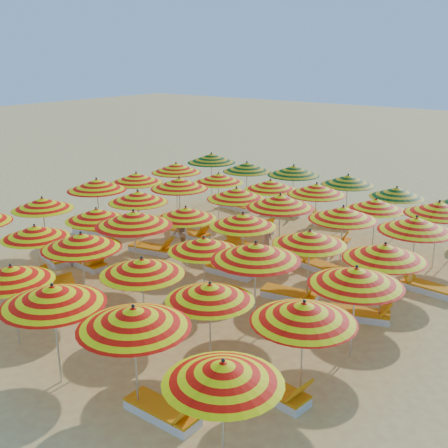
{
  "coord_description": "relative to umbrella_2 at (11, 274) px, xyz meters",
  "views": [
    {
      "loc": [
        11.04,
        -13.98,
        7.25
      ],
      "look_at": [
        0.0,
        0.5,
        1.6
      ],
      "focal_mm": 45.0,
      "sensor_mm": 36.0,
      "label": 1
    }
  ],
  "objects": [
    {
      "name": "umbrella_35",
      "position": [
        6.75,
        11.83,
        0.2
      ],
      "size": [
        2.75,
        2.75,
        2.45
      ],
      "color": "silver",
      "rests_on": "ground"
    },
    {
      "name": "lounger_23",
      "position": [
        1.71,
        14.14,
        -1.8
      ],
      "size": [
        1.83,
        1.07,
        0.69
      ],
      "rotation": [
        0.0,
        0.0,
        3.45
      ],
      "color": "white",
      "rests_on": "ground"
    },
    {
      "name": "umbrella_32",
      "position": [
        0.0,
        11.83,
        0.05
      ],
      "size": [
        2.25,
        2.25,
        2.27
      ],
      "color": "silver",
      "rests_on": "ground"
    },
    {
      "name": "beachgoer_b",
      "position": [
        -1.36,
        7.79,
        -1.24
      ],
      "size": [
        0.88,
        0.86,
        1.42
      ],
      "primitive_type": "imported",
      "rotation": [
        0.0,
        0.0,
        5.57
      ],
      "color": "tan",
      "rests_on": "ground"
    },
    {
      "name": "umbrella_23",
      "position": [
        6.91,
        6.73,
        0.15
      ],
      "size": [
        2.98,
        2.98,
        2.39
      ],
      "color": "silver",
      "rests_on": "ground"
    },
    {
      "name": "lounger_6",
      "position": [
        6.47,
        2.03,
        -1.8
      ],
      "size": [
        1.79,
        0.79,
        0.69
      ],
      "rotation": [
        0.0,
        0.0,
        -0.13
      ],
      "color": "white",
      "rests_on": "ground"
    },
    {
      "name": "lounger_20",
      "position": [
        2.7,
        11.96,
        -1.8
      ],
      "size": [
        1.81,
        0.91,
        0.69
      ],
      "rotation": [
        0.0,
        0.0,
        0.2
      ],
      "color": "white",
      "rests_on": "ground"
    },
    {
      "name": "ground",
      "position": [
        0.98,
        6.92,
        -1.95
      ],
      "size": [
        120.0,
        120.0,
        0.0
      ],
      "primitive_type": "plane",
      "color": "#EFD06A",
      "rests_on": "ground"
    },
    {
      "name": "lounger_21",
      "position": [
        -3.24,
        13.86,
        -1.8
      ],
      "size": [
        1.8,
        0.84,
        0.69
      ],
      "rotation": [
        0.0,
        0.0,
        2.98
      ],
      "color": "white",
      "rests_on": "ground"
    },
    {
      "name": "umbrella_36",
      "position": [
        -4.92,
        14.15,
        0.25
      ],
      "size": [
        2.61,
        2.61,
        2.51
      ],
      "color": "silver",
      "rests_on": "ground"
    },
    {
      "name": "umbrella_37",
      "position": [
        -2.65,
        13.93,
        0.13
      ],
      "size": [
        2.78,
        2.78,
        2.36
      ],
      "color": "silver",
      "rests_on": "ground"
    },
    {
      "name": "lounger_11",
      "position": [
        1.48,
        7.06,
        -1.8
      ],
      "size": [
        1.76,
        0.68,
        0.69
      ],
      "rotation": [
        0.0,
        0.0,
        3.2
      ],
      "color": "white",
      "rests_on": "ground"
    },
    {
      "name": "umbrella_2",
      "position": [
        0.0,
        0.0,
        0.0
      ],
      "size": [
        2.61,
        2.61,
        2.22
      ],
      "color": "silver",
      "rests_on": "ground"
    },
    {
      "name": "umbrella_29",
      "position": [
        6.78,
        9.51,
        0.21
      ],
      "size": [
        2.33,
        2.33,
        2.46
      ],
      "color": "silver",
      "rests_on": "ground"
    },
    {
      "name": "umbrella_19",
      "position": [
        -2.68,
        6.98,
        0.12
      ],
      "size": [
        2.29,
        2.29,
        2.35
      ],
      "color": "silver",
      "rests_on": "ground"
    },
    {
      "name": "lounger_18",
      "position": [
        7.28,
        9.66,
        -1.8
      ],
      "size": [
        1.77,
        0.72,
        0.69
      ],
      "rotation": [
        0.0,
        0.0,
        3.06
      ],
      "color": "white",
      "rests_on": "ground"
    },
    {
      "name": "lounger_22",
      "position": [
        -0.81,
        14.39,
        -1.8
      ],
      "size": [
        1.82,
        0.97,
        0.69
      ],
      "rotation": [
        0.0,
        0.0,
        0.24
      ],
      "color": "white",
      "rests_on": "ground"
    },
    {
      "name": "umbrella_18",
      "position": [
        -5.04,
        7.04,
        0.23
      ],
      "size": [
        2.67,
        2.67,
        2.48
      ],
      "color": "silver",
      "rests_on": "ground"
    },
    {
      "name": "umbrella_34",
      "position": [
        4.6,
        11.65,
        0.01
      ],
      "size": [
        2.74,
        2.74,
        2.23
      ],
      "color": "silver",
      "rests_on": "ground"
    },
    {
      "name": "lounger_7",
      "position": [
        -4.29,
        4.27,
        -1.8
      ],
      "size": [
        1.83,
        1.08,
        0.69
      ],
      "rotation": [
        0.0,
        0.0,
        2.83
      ],
      "color": "white",
      "rests_on": "ground"
    },
    {
      "name": "umbrella_5",
      "position": [
        6.93,
        -0.4,
        0.04
      ],
      "size": [
        2.51,
        2.51,
        2.27
      ],
      "color": "silver",
      "rests_on": "ground"
    },
    {
      "name": "lounger_15",
      "position": [
        -2.07,
        9.23,
        -1.8
      ],
      "size": [
        1.75,
        0.63,
        0.69
      ],
      "rotation": [
        0.0,
        0.0,
        -0.03
      ],
      "color": "white",
      "rests_on": "ground"
    },
    {
      "name": "lounger_19",
      "position": [
        -0.5,
        11.7,
        -1.8
      ],
      "size": [
        1.82,
        1.18,
        0.69
      ],
      "rotation": [
        0.0,
        0.0,
        -0.38
      ],
      "color": "white",
      "rests_on": "ground"
    },
    {
      "name": "umbrella_22",
      "position": [
        4.66,
        6.71,
        0.09
      ],
      "size": [
        2.72,
        2.72,
        2.33
      ],
      "color": "silver",
      "rests_on": "ground"
    },
    {
      "name": "umbrella_39",
      "position": [
        2.31,
        14.18,
        0.14
      ],
      "size": [
        2.55,
        2.55,
        2.38
      ],
      "color": "silver",
      "rests_on": "ground"
    },
    {
      "name": "umbrella_3",
      "position": [
        2.28,
        -0.43,
        0.2
      ],
      "size": [
        2.83,
        2.83,
        2.45
      ],
      "color": "silver",
      "rests_on": "ground"
    },
    {
      "name": "lounger_8",
      "position": [
        -2.86,
        4.58,
        -1.8
      ],
      "size": [
        1.77,
        0.72,
        0.69
      ],
      "rotation": [
        0.0,
        0.0,
        -0.08
      ],
      "color": "white",
      "rests_on": "ground"
    },
    {
      "name": "lounger_9",
      "position": [
        -5.64,
        7.13,
        -1.8
      ],
      "size": [
        1.82,
        0.98,
        0.69
      ],
      "rotation": [
        0.0,
        0.0,
        3.38
      ],
      "color": "white",
      "rests_on": "ground"
    },
    {
      "name": "umbrella_28",
      "position": [
        4.41,
        9.39,
        0.18
      ],
      "size": [
        2.35,
        2.35,
        2.42
      ],
      "color": "silver",
      "rests_on": "ground"
    },
    {
      "name": "lounger_5",
      "position": [
        -0.82,
        2.5,
        -1.8
      ],
      "size": [
        1.8,
        0.84,
        0.69
      ],
      "rotation": [
        0.0,
        0.0,
        2.99
      ],
      "color": "white",
      "rests_on": "ground"
    },
    {
      "name": "umbrella_15",
      "position": [
        2.37,
        4.64,
        -0.02
      ],
      "size": [
        2.64,
        2.64,
        2.2
      ],
      "color": "silver",
      "rests_on": "ground"
    },
    {
      "name": "umbrella_13",
      "position": [
        -2.36,
        4.72,
        0.02
      ],
      "size": [
        2.28,
        2.28,
        2.24
      ],
      "color": "silver",
      "rests_on": "ground"
    },
    {
      "name": "umbrella_24",
      "position": [
        -5.05,
        9.2,
        0.12
      ],
      "size": [
        2.79,
        2.79,
        2.36
      ],
      "color": "silver",
      "rests_on": "ground"
    },
    {
      "name": "lounger_14",
      "position": [
        -4.45,
        9.29,
        -1.8
      ],
      "size": [
        1.81,
        0.87,
        0.69
      ],
      "rotation": [
        0.0,
        0.0,
        -0.17
      ],
      "color": "white",
      "rests_on": "ground"
    },
    {
      "name": "umbrella_26",
      "position": [
        -0.03,
        9.52,
        0.14
      ],
      "size": [
        2.69,
        2.69,
        2.38
      ],
      "color": "silver",
      "rests_on": "ground"
    },
    {
      "name": "beachgoer_a",
      "position": [
        1.7,
        9.0,
        -1.24
      ],
      "size": [
        0.47,
        0.59,
        1.43
      ],
      "primitive_type": "imported",
      "rotation": [
        0.0,
        0.0,
        1.83
      ],
      "color": "tan",
      "rests_on": "ground"
    },
    {
      "name": "lounger_13",
      "position": [
        6.4,
        6.65,
        -1.8
      ],
      "size": [
        1.83,
        1.15,
        0.69
      ],
      "rotation": [
        0.0,
        0.0,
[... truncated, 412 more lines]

